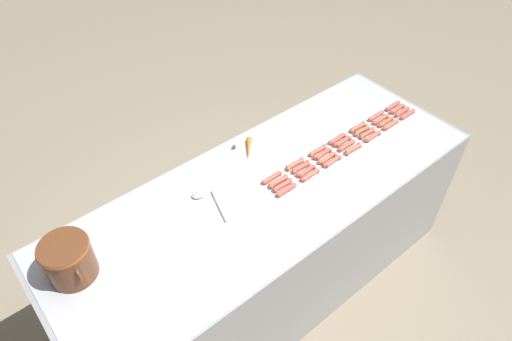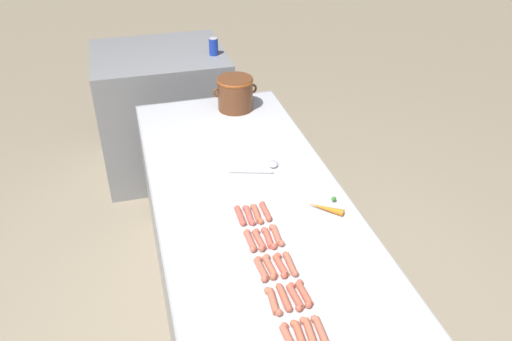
% 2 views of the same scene
% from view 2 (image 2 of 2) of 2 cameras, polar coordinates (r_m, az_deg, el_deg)
% --- Properties ---
extents(ground_plane, '(20.00, 20.00, 0.00)m').
position_cam_2_polar(ground_plane, '(2.96, -0.09, -18.43)').
color(ground_plane, gray).
extents(griddle_counter, '(0.89, 2.44, 0.91)m').
position_cam_2_polar(griddle_counter, '(2.62, -0.10, -12.16)').
color(griddle_counter, '#9EA0A5').
rests_on(griddle_counter, ground_plane).
extents(back_cabinet, '(0.98, 0.86, 0.99)m').
position_cam_2_polar(back_cabinet, '(4.16, -10.18, 6.39)').
color(back_cabinet, gray).
rests_on(back_cabinet, ground_plane).
extents(hot_dog_2, '(0.03, 0.14, 0.03)m').
position_cam_2_polar(hot_dog_2, '(1.78, 3.64, -18.19)').
color(hot_dog_2, '#C6664F').
rests_on(hot_dog_2, griddle_counter).
extents(hot_dog_3, '(0.04, 0.14, 0.03)m').
position_cam_2_polar(hot_dog_3, '(1.88, 1.91, -14.32)').
color(hot_dog_3, '#C0664C').
rests_on(hot_dog_3, griddle_counter).
extents(hot_dog_4, '(0.03, 0.14, 0.03)m').
position_cam_2_polar(hot_dog_4, '(2.00, 0.59, -10.88)').
color(hot_dog_4, '#C8654F').
rests_on(hot_dog_4, griddle_counter).
extents(hot_dog_5, '(0.03, 0.14, 0.03)m').
position_cam_2_polar(hot_dog_5, '(2.12, -0.67, -7.79)').
color(hot_dog_5, '#CA6451').
rests_on(hot_dog_5, griddle_counter).
extents(hot_dog_6, '(0.03, 0.14, 0.03)m').
position_cam_2_polar(hot_dog_6, '(2.25, -1.79, -5.02)').
color(hot_dog_6, '#C65949').
rests_on(hot_dog_6, griddle_counter).
extents(hot_dog_9, '(0.03, 0.14, 0.03)m').
position_cam_2_polar(hot_dog_9, '(1.79, 4.90, -17.84)').
color(hot_dog_9, '#C16447').
rests_on(hot_dog_9, griddle_counter).
extents(hot_dog_10, '(0.03, 0.14, 0.03)m').
position_cam_2_polar(hot_dog_10, '(1.90, 3.12, -13.88)').
color(hot_dog_10, '#C06048').
rests_on(hot_dog_10, griddle_counter).
extents(hot_dog_11, '(0.03, 0.14, 0.03)m').
position_cam_2_polar(hot_dog_11, '(2.01, 1.55, -10.63)').
color(hot_dog_11, '#BF674A').
rests_on(hot_dog_11, griddle_counter).
extents(hot_dog_12, '(0.03, 0.14, 0.03)m').
position_cam_2_polar(hot_dog_12, '(2.12, 0.33, -7.71)').
color(hot_dog_12, '#C3624C').
rests_on(hot_dog_12, griddle_counter).
extents(hot_dog_13, '(0.03, 0.14, 0.03)m').
position_cam_2_polar(hot_dog_13, '(2.25, -0.81, -4.99)').
color(hot_dog_13, '#CC5D50').
rests_on(hot_dog_13, griddle_counter).
extents(hot_dog_16, '(0.04, 0.14, 0.03)m').
position_cam_2_polar(hot_dog_16, '(1.80, 6.02, -17.48)').
color(hot_dog_16, '#C0674C').
rests_on(hot_dog_16, griddle_counter).
extents(hot_dog_17, '(0.03, 0.14, 0.03)m').
position_cam_2_polar(hot_dog_17, '(1.90, 4.35, -13.80)').
color(hot_dog_17, '#C25F48').
rests_on(hot_dog_17, griddle_counter).
extents(hot_dog_18, '(0.03, 0.14, 0.03)m').
position_cam_2_polar(hot_dog_18, '(2.01, 2.75, -10.49)').
color(hot_dog_18, '#CC5D47').
rests_on(hot_dog_18, griddle_counter).
extents(hot_dog_19, '(0.03, 0.14, 0.03)m').
position_cam_2_polar(hot_dog_19, '(2.13, 1.36, -7.53)').
color(hot_dog_19, '#CE5D4C').
rests_on(hot_dog_19, griddle_counter).
extents(hot_dog_20, '(0.03, 0.14, 0.03)m').
position_cam_2_polar(hot_dog_20, '(2.26, 0.08, -4.85)').
color(hot_dog_20, '#C16547').
rests_on(hot_dog_20, griddle_counter).
extents(hot_dog_23, '(0.03, 0.14, 0.03)m').
position_cam_2_polar(hot_dog_23, '(1.81, 7.22, -17.29)').
color(hot_dog_23, '#BF674E').
rests_on(hot_dog_23, griddle_counter).
extents(hot_dog_24, '(0.03, 0.14, 0.03)m').
position_cam_2_polar(hot_dog_24, '(1.92, 5.36, -13.44)').
color(hot_dog_24, '#CC5E47').
rests_on(hot_dog_24, griddle_counter).
extents(hot_dog_25, '(0.03, 0.14, 0.03)m').
position_cam_2_polar(hot_dog_25, '(2.02, 3.82, -10.31)').
color(hot_dog_25, '#BF674F').
rests_on(hot_dog_25, griddle_counter).
extents(hot_dog_26, '(0.03, 0.14, 0.03)m').
position_cam_2_polar(hot_dog_26, '(2.15, 2.30, -7.19)').
color(hot_dog_26, '#CC674F').
rests_on(hot_dog_26, griddle_counter).
extents(hot_dog_27, '(0.03, 0.14, 0.03)m').
position_cam_2_polar(hot_dog_27, '(2.28, 1.06, -4.54)').
color(hot_dog_27, '#C85E4A').
rests_on(hot_dog_27, griddle_counter).
extents(bean_pot, '(0.28, 0.22, 0.20)m').
position_cam_2_polar(bean_pot, '(3.14, -2.33, 8.70)').
color(bean_pot, brown).
rests_on(bean_pot, griddle_counter).
extents(serving_spoon, '(0.27, 0.12, 0.02)m').
position_cam_2_polar(serving_spoon, '(2.59, 1.12, 0.43)').
color(serving_spoon, '#B7B7BC').
rests_on(serving_spoon, griddle_counter).
extents(carrot, '(0.15, 0.13, 0.03)m').
position_cam_2_polar(carrot, '(2.31, 7.74, -4.10)').
color(carrot, orange).
rests_on(carrot, griddle_counter).
extents(soda_can, '(0.07, 0.07, 0.12)m').
position_cam_2_polar(soda_can, '(3.83, -4.73, 13.55)').
color(soda_can, '#1938B2').
rests_on(soda_can, back_cabinet).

